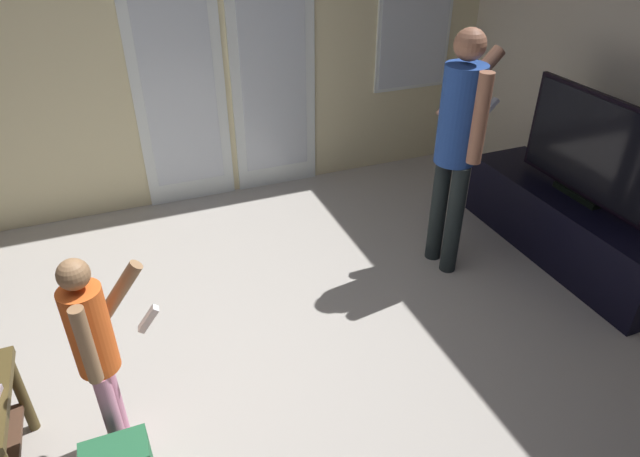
{
  "coord_description": "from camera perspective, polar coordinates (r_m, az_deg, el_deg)",
  "views": [
    {
      "loc": [
        -0.17,
        -2.05,
        2.3
      ],
      "look_at": [
        0.73,
        0.2,
        0.78
      ],
      "focal_mm": 30.98,
      "sensor_mm": 36.0,
      "label": 1
    }
  ],
  "objects": [
    {
      "name": "ground_plane",
      "position": [
        3.09,
        -11.73,
        -17.14
      ],
      "size": [
        6.24,
        4.6,
        0.02
      ],
      "primitive_type": "cube",
      "color": "#B6AFA6"
    },
    {
      "name": "person_child",
      "position": [
        2.54,
        -22.08,
        -11.17
      ],
      "size": [
        0.37,
        0.3,
        1.09
      ],
      "color": "pink",
      "rests_on": "ground_plane"
    },
    {
      "name": "flat_screen_tv",
      "position": [
        4.03,
        26.08,
        7.5
      ],
      "size": [
        0.08,
        1.06,
        0.72
      ],
      "color": "black",
      "rests_on": "tv_stand"
    },
    {
      "name": "person_adult",
      "position": [
        3.59,
        14.15,
        9.34
      ],
      "size": [
        0.58,
        0.47,
        1.62
      ],
      "color": "black",
      "rests_on": "ground_plane"
    },
    {
      "name": "tv_stand",
      "position": [
        4.28,
        24.25,
        0.16
      ],
      "size": [
        0.5,
        1.67,
        0.48
      ],
      "color": "black",
      "rests_on": "ground_plane"
    },
    {
      "name": "wall_back_with_doors",
      "position": [
        4.42,
        -18.65,
        18.93
      ],
      "size": [
        6.24,
        0.09,
        2.91
      ],
      "color": "beige",
      "rests_on": "ground_plane"
    }
  ]
}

